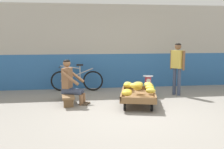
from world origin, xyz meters
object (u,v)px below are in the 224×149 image
(plastic_crate, at_px, (148,91))
(weighing_scale, at_px, (148,80))
(customer_adult, at_px, (177,63))
(vendor_seated, at_px, (70,82))
(low_bench, at_px, (68,96))
(banana_cart, at_px, (138,96))
(bicycle_near_left, at_px, (77,80))

(plastic_crate, height_order, weighing_scale, weighing_scale)
(customer_adult, bearing_deg, plastic_crate, 179.58)
(vendor_seated, xyz_separation_m, weighing_scale, (2.21, 0.59, -0.11))
(low_bench, xyz_separation_m, customer_adult, (3.16, 0.56, 0.75))
(banana_cart, relative_size, vendor_seated, 1.40)
(weighing_scale, bearing_deg, banana_cart, -118.12)
(bicycle_near_left, bearing_deg, plastic_crate, -25.46)
(bicycle_near_left, xyz_separation_m, customer_adult, (2.92, -0.98, 0.60))
(low_bench, height_order, weighing_scale, weighing_scale)
(banana_cart, xyz_separation_m, plastic_crate, (0.52, 0.97, -0.09))
(vendor_seated, distance_m, plastic_crate, 2.33)
(banana_cart, relative_size, low_bench, 1.42)
(banana_cart, distance_m, bicycle_near_left, 2.48)
(banana_cart, height_order, vendor_seated, vendor_seated)
(banana_cart, height_order, bicycle_near_left, bicycle_near_left)
(vendor_seated, xyz_separation_m, customer_adult, (3.08, 0.59, 0.38))
(plastic_crate, xyz_separation_m, customer_adult, (0.87, -0.01, 0.80))
(weighing_scale, distance_m, customer_adult, 1.00)
(plastic_crate, xyz_separation_m, weighing_scale, (-0.00, -0.00, 0.30))
(weighing_scale, bearing_deg, low_bench, -166.18)
(banana_cart, distance_m, vendor_seated, 1.76)
(banana_cart, distance_m, plastic_crate, 1.11)
(weighing_scale, xyz_separation_m, bicycle_near_left, (-2.05, 0.98, -0.10))
(low_bench, height_order, bicycle_near_left, bicycle_near_left)
(weighing_scale, height_order, customer_adult, customer_adult)
(plastic_crate, bearing_deg, vendor_seated, -164.91)
(low_bench, distance_m, plastic_crate, 2.36)
(low_bench, bearing_deg, bicycle_near_left, 81.08)
(vendor_seated, bearing_deg, weighing_scale, 15.06)
(banana_cart, relative_size, customer_adult, 1.04)
(banana_cart, relative_size, weighing_scale, 5.32)
(banana_cart, relative_size, bicycle_near_left, 0.96)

